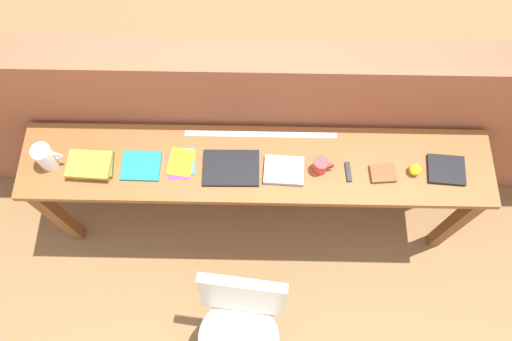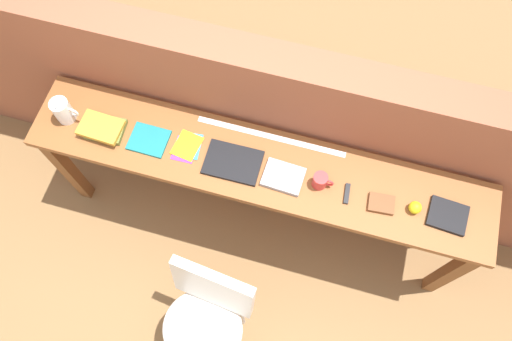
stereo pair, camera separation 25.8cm
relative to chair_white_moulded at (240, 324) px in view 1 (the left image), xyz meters
The scene contains 16 objects.
ground_plane 0.71m from the chair_white_moulded, 81.43° to the left, with size 40.00×40.00×0.00m, color olive.
brick_wall_back 1.13m from the chair_white_moulded, 86.32° to the left, with size 6.00×0.20×1.36m, color #935138.
sideboard 0.81m from the chair_white_moulded, 84.72° to the left, with size 2.50×0.44×0.88m.
chair_white_moulded is the anchor object (origin of this frame).
pitcher_white 1.33m from the chair_white_moulded, 143.01° to the left, with size 0.14×0.10×0.18m.
book_stack_leftmost 1.14m from the chair_white_moulded, 136.69° to the left, with size 0.24×0.17×0.06m.
magazine_cycling 0.99m from the chair_white_moulded, 125.39° to the left, with size 0.20×0.17×0.01m, color #19757A.
pamphlet_pile_colourful 0.90m from the chair_white_moulded, 112.67° to the left, with size 0.15×0.18×0.01m.
book_open_centre 0.83m from the chair_white_moulded, 94.54° to the left, with size 0.29×0.20×0.02m, color black.
book_grey_hardcover 0.85m from the chair_white_moulded, 73.52° to the left, with size 0.21×0.16×0.03m, color #9E9EA3.
mug 0.94m from the chair_white_moulded, 61.54° to the left, with size 0.11×0.08×0.09m.
multitool_folded 0.99m from the chair_white_moulded, 52.95° to the left, with size 0.02×0.11×0.02m, color black.
leather_journal_brown 1.09m from the chair_white_moulded, 44.76° to the left, with size 0.13×0.10×0.02m, color brown.
sports_ball_small 1.22m from the chair_white_moulded, 39.67° to the left, with size 0.06×0.06×0.06m, color yellow.
book_repair_rightmost 1.35m from the chair_white_moulded, 35.26° to the left, with size 0.19×0.16×0.02m, color black.
ruler_metal_back_edge 1.01m from the chair_white_moulded, 84.35° to the left, with size 0.82×0.03×0.00m, color silver.
Camera 1 is at (0.02, -0.77, 3.28)m, focal length 35.00 mm.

